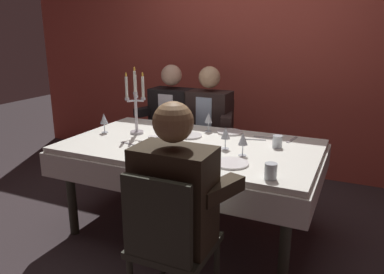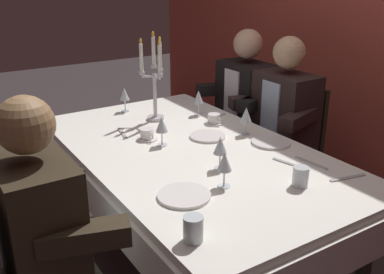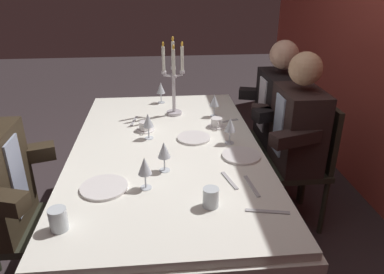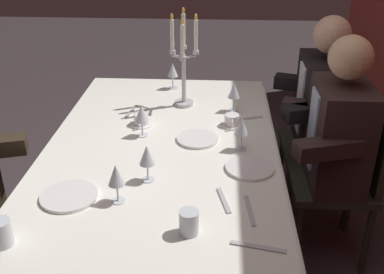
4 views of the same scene
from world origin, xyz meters
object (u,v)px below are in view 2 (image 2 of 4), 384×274
wine_glass_2 (246,115)px  dinner_plate_0 (208,136)px  wine_glass_4 (224,163)px  water_tumbler_0 (193,229)px  coffee_cup_0 (214,119)px  wine_glass_0 (124,95)px  water_tumbler_1 (301,176)px  coffee_cup_1 (147,135)px  dinner_plate_2 (271,142)px  dining_table (191,169)px  candelabra (154,82)px  dinner_plate_1 (184,196)px  wine_glass_5 (198,98)px  seated_diner_2 (38,225)px  wine_glass_3 (220,146)px  seated_diner_1 (285,112)px  wine_glass_1 (162,125)px  seated_diner_0 (246,98)px

wine_glass_2 → dinner_plate_0: bearing=-111.2°
wine_glass_4 → water_tumbler_0: bearing=-50.9°
water_tumbler_0 → coffee_cup_0: (-0.99, 0.79, -0.02)m
wine_glass_0 → water_tumbler_1: size_ratio=1.82×
wine_glass_4 → coffee_cup_1: 0.70m
dinner_plate_2 → wine_glass_0: size_ratio=1.31×
dinner_plate_2 → dining_table: bearing=-112.3°
wine_glass_4 → candelabra: bearing=169.3°
dinner_plate_1 → wine_glass_5: size_ratio=1.39×
coffee_cup_0 → seated_diner_2: (0.58, -1.23, -0.03)m
wine_glass_3 → water_tumbler_1: wine_glass_3 is taller
dinner_plate_2 → seated_diner_2: (0.14, -1.30, -0.01)m
dinner_plate_2 → seated_diner_1: seated_diner_1 is taller
candelabra → dinner_plate_0: (0.44, 0.10, -0.24)m
dining_table → candelabra: bearing=172.2°
dinner_plate_0 → dinner_plate_2: 0.36m
wine_glass_0 → wine_glass_1: bearing=-7.5°
wine_glass_3 → coffee_cup_1: wine_glass_3 is taller
wine_glass_3 → water_tumbler_1: bearing=30.1°
wine_glass_2 → wine_glass_4: 0.67m
wine_glass_1 → seated_diner_0: (-0.50, 0.99, -0.12)m
candelabra → wine_glass_1: (0.40, -0.18, -0.13)m
wine_glass_1 → wine_glass_5: bearing=126.3°
dinner_plate_2 → wine_glass_0: wine_glass_0 is taller
wine_glass_5 → seated_diner_2: seated_diner_2 is taller
candelabra → dinner_plate_2: bearing=26.0°
dining_table → coffee_cup_1: size_ratio=14.70×
wine_glass_3 → coffee_cup_1: bearing=-168.1°
dinner_plate_2 → water_tumbler_0: 1.03m
wine_glass_4 → dinner_plate_2: bearing=117.7°
dinner_plate_0 → seated_diner_1: (-0.12, 0.71, -0.01)m
wine_glass_2 → coffee_cup_1: bearing=-115.2°
water_tumbler_0 → dining_table: bearing=148.1°
seated_diner_0 → seated_diner_1: same height
dinner_plate_0 → water_tumbler_1: 0.71m
wine_glass_3 → dining_table: bearing=176.6°
wine_glass_2 → water_tumbler_0: size_ratio=1.70×
coffee_cup_0 → coffee_cup_1: 0.47m
wine_glass_4 → wine_glass_5: same height
candelabra → wine_glass_3: (0.82, -0.09, -0.13)m
wine_glass_1 → dinner_plate_1: bearing=-20.2°
dinner_plate_0 → dinner_plate_2: bearing=42.8°
candelabra → dinner_plate_1: 1.06m
dinner_plate_2 → wine_glass_0: bearing=-155.9°
dinner_plate_2 → wine_glass_4: bearing=-62.3°
coffee_cup_0 → seated_diner_0: 0.65m
dinner_plate_0 → wine_glass_0: wine_glass_0 is taller
candelabra → wine_glass_3: candelabra is taller
dinner_plate_1 → seated_diner_1: seated_diner_1 is taller
seated_diner_0 → coffee_cup_0: bearing=-56.9°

